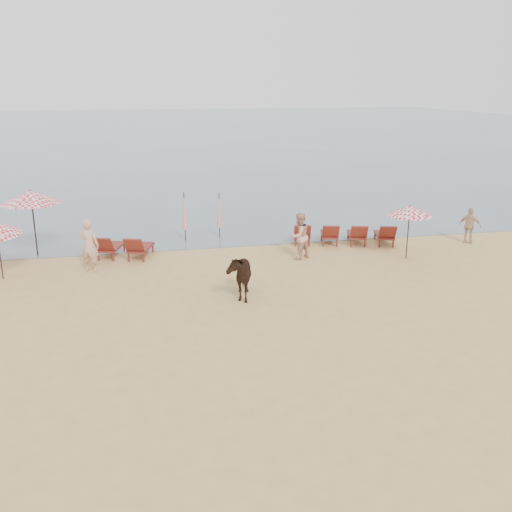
# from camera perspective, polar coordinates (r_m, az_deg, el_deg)

# --- Properties ---
(ground) EXTENTS (120.00, 120.00, 0.00)m
(ground) POSITION_cam_1_polar(r_m,az_deg,el_deg) (14.66, 4.18, -9.68)
(ground) COLOR tan
(ground) RESTS_ON ground
(sea) EXTENTS (160.00, 140.00, 0.06)m
(sea) POSITION_cam_1_polar(r_m,az_deg,el_deg) (92.88, -10.03, 12.51)
(sea) COLOR #51606B
(sea) RESTS_ON ground
(lounger_cluster_left) EXTENTS (2.36, 2.31, 0.68)m
(lounger_cluster_left) POSITION_cam_1_polar(r_m,az_deg,el_deg) (22.75, -13.08, 0.91)
(lounger_cluster_left) COLOR maroon
(lounger_cluster_left) RESTS_ON ground
(lounger_cluster_right) EXTENTS (4.50, 2.82, 0.66)m
(lounger_cluster_right) POSITION_cam_1_polar(r_m,az_deg,el_deg) (24.41, 8.74, 2.21)
(lounger_cluster_right) COLOR maroon
(lounger_cluster_right) RESTS_ON ground
(umbrella_open_left_a) EXTENTS (2.33, 2.33, 2.65)m
(umbrella_open_left_a) POSITION_cam_1_polar(r_m,az_deg,el_deg) (23.65, -21.57, 5.52)
(umbrella_open_left_a) COLOR black
(umbrella_open_left_a) RESTS_ON ground
(umbrella_open_right) EXTENTS (1.73, 1.73, 2.11)m
(umbrella_open_right) POSITION_cam_1_polar(r_m,az_deg,el_deg) (22.58, 15.11, 4.40)
(umbrella_open_right) COLOR black
(umbrella_open_right) RESTS_ON ground
(umbrella_closed_left) EXTENTS (0.26, 0.26, 2.13)m
(umbrella_closed_left) POSITION_cam_1_polar(r_m,az_deg,el_deg) (24.68, -7.17, 4.47)
(umbrella_closed_left) COLOR black
(umbrella_closed_left) RESTS_ON ground
(umbrella_closed_right) EXTENTS (0.25, 0.25, 2.03)m
(umbrella_closed_right) POSITION_cam_1_polar(r_m,az_deg,el_deg) (25.00, -3.69, 4.57)
(umbrella_closed_right) COLOR black
(umbrella_closed_right) RESTS_ON ground
(cow) EXTENTS (1.06, 1.88, 1.50)m
(cow) POSITION_cam_1_polar(r_m,az_deg,el_deg) (18.09, -1.76, -1.84)
(cow) COLOR black
(cow) RESTS_ON ground
(beachgoer_left) EXTENTS (0.85, 0.72, 1.97)m
(beachgoer_left) POSITION_cam_1_polar(r_m,az_deg,el_deg) (21.33, -16.33, 1.04)
(beachgoer_left) COLOR tan
(beachgoer_left) RESTS_ON ground
(beachgoer_right_a) EXTENTS (1.11, 1.03, 1.82)m
(beachgoer_right_a) POSITION_cam_1_polar(r_m,az_deg,el_deg) (22.09, 4.34, 2.02)
(beachgoer_right_a) COLOR tan
(beachgoer_right_a) RESTS_ON ground
(beachgoer_right_b) EXTENTS (0.92, 0.89, 1.54)m
(beachgoer_right_b) POSITION_cam_1_polar(r_m,az_deg,el_deg) (25.89, 20.60, 2.87)
(beachgoer_right_b) COLOR tan
(beachgoer_right_b) RESTS_ON ground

